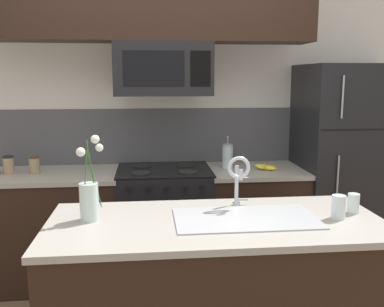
{
  "coord_description": "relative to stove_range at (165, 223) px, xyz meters",
  "views": [
    {
      "loc": [
        -0.13,
        -2.5,
        1.66
      ],
      "look_at": [
        0.16,
        0.27,
        1.16
      ],
      "focal_mm": 40.0,
      "sensor_mm": 36.0,
      "label": 1
    }
  ],
  "objects": [
    {
      "name": "rear_partition",
      "position": [
        0.3,
        0.38,
        0.84
      ],
      "size": [
        5.2,
        0.1,
        2.6
      ],
      "primitive_type": "cube",
      "color": "silver",
      "rests_on": "ground"
    },
    {
      "name": "splash_band",
      "position": [
        -0.0,
        0.32,
        0.69
      ],
      "size": [
        3.62,
        0.01,
        0.48
      ],
      "primitive_type": "cube",
      "color": "#4C4C51",
      "rests_on": "rear_partition"
    },
    {
      "name": "back_counter_left",
      "position": [
        -0.9,
        0.0,
        -0.01
      ],
      "size": [
        1.08,
        0.65,
        0.91
      ],
      "color": "black",
      "rests_on": "ground"
    },
    {
      "name": "back_counter_right",
      "position": [
        0.76,
        0.0,
        -0.01
      ],
      "size": [
        0.8,
        0.65,
        0.91
      ],
      "color": "black",
      "rests_on": "ground"
    },
    {
      "name": "stove_range",
      "position": [
        0.0,
        0.0,
        0.0
      ],
      "size": [
        0.76,
        0.64,
        0.93
      ],
      "color": "black",
      "rests_on": "ground"
    },
    {
      "name": "microwave",
      "position": [
        0.0,
        -0.02,
        1.26
      ],
      "size": [
        0.74,
        0.4,
        0.4
      ],
      "color": "black"
    },
    {
      "name": "upper_cabinet_band",
      "position": [
        -0.14,
        -0.05,
        1.76
      ],
      "size": [
        2.57,
        0.34,
        0.6
      ],
      "primitive_type": "cube",
      "color": "black"
    },
    {
      "name": "refrigerator",
      "position": [
        1.55,
        0.02,
        0.42
      ],
      "size": [
        0.81,
        0.74,
        1.76
      ],
      "color": "black",
      "rests_on": "ground"
    },
    {
      "name": "storage_jar_medium",
      "position": [
        -1.22,
        0.01,
        0.52
      ],
      "size": [
        0.08,
        0.08,
        0.14
      ],
      "color": "#997F5B",
      "rests_on": "back_counter_left"
    },
    {
      "name": "storage_jar_short",
      "position": [
        -1.02,
        0.01,
        0.52
      ],
      "size": [
        0.08,
        0.08,
        0.14
      ],
      "color": "#997F5B",
      "rests_on": "back_counter_left"
    },
    {
      "name": "banana_bunch",
      "position": [
        0.84,
        -0.06,
        0.47
      ],
      "size": [
        0.19,
        0.15,
        0.08
      ],
      "color": "yellow",
      "rests_on": "back_counter_right"
    },
    {
      "name": "french_press",
      "position": [
        0.53,
        0.06,
        0.55
      ],
      "size": [
        0.09,
        0.09,
        0.27
      ],
      "color": "silver",
      "rests_on": "back_counter_right"
    },
    {
      "name": "island_counter",
      "position": [
        0.23,
        -1.25,
        -0.01
      ],
      "size": [
        1.78,
        0.79,
        0.91
      ],
      "color": "black",
      "rests_on": "ground"
    },
    {
      "name": "kitchen_sink",
      "position": [
        0.39,
        -1.25,
        0.38
      ],
      "size": [
        0.76,
        0.42,
        0.16
      ],
      "color": "#ADAFB5",
      "rests_on": "island_counter"
    },
    {
      "name": "sink_faucet",
      "position": [
        0.39,
        -1.04,
        0.65
      ],
      "size": [
        0.14,
        0.14,
        0.31
      ],
      "color": "#B7BABF",
      "rests_on": "island_counter"
    },
    {
      "name": "drinking_glass",
      "position": [
        0.88,
        -1.29,
        0.51
      ],
      "size": [
        0.07,
        0.07,
        0.13
      ],
      "color": "silver",
      "rests_on": "island_counter"
    },
    {
      "name": "spare_glass",
      "position": [
        1.01,
        -1.21,
        0.5
      ],
      "size": [
        0.06,
        0.06,
        0.11
      ],
      "color": "silver",
      "rests_on": "island_counter"
    },
    {
      "name": "flower_vase",
      "position": [
        -0.44,
        -1.18,
        0.57
      ],
      "size": [
        0.13,
        0.11,
        0.45
      ],
      "color": "silver",
      "rests_on": "island_counter"
    }
  ]
}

